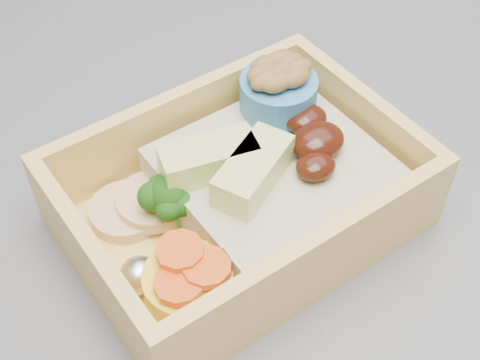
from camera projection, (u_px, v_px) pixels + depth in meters
bento_box at (247, 187)px, 0.39m from camera, size 0.20×0.15×0.07m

